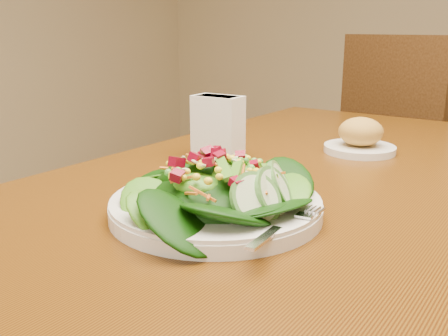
{
  "coord_description": "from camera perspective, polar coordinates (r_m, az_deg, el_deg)",
  "views": [
    {
      "loc": [
        0.34,
        -0.82,
        1.01
      ],
      "look_at": [
        -0.06,
        -0.26,
        0.81
      ],
      "focal_mm": 40.0,
      "sensor_mm": 36.0,
      "label": 1
    }
  ],
  "objects": [
    {
      "name": "napkin_holder",
      "position": [
        1.01,
        -0.71,
        4.86
      ],
      "size": [
        0.1,
        0.06,
        0.13
      ],
      "rotation": [
        0.0,
        0.0,
        0.05
      ],
      "color": "white",
      "rests_on": "dining_table"
    },
    {
      "name": "chair_far",
      "position": [
        2.04,
        20.29,
        0.92
      ],
      "size": [
        0.58,
        0.58,
        0.99
      ],
      "rotation": [
        0.0,
        0.0,
        2.8
      ],
      "color": "#4B2F16",
      "rests_on": "ground_plane"
    },
    {
      "name": "dining_table",
      "position": [
        0.95,
        12.2,
        -6.77
      ],
      "size": [
        0.9,
        1.4,
        0.75
      ],
      "color": "#59340B",
      "rests_on": "ground_plane"
    },
    {
      "name": "bread_plate",
      "position": [
        1.11,
        15.31,
        3.3
      ],
      "size": [
        0.15,
        0.15,
        0.08
      ],
      "color": "white",
      "rests_on": "dining_table"
    },
    {
      "name": "salad_plate",
      "position": [
        0.7,
        -0.27,
        -3.05
      ],
      "size": [
        0.3,
        0.3,
        0.09
      ],
      "rotation": [
        0.0,
        0.0,
        0.42
      ],
      "color": "white",
      "rests_on": "dining_table"
    }
  ]
}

